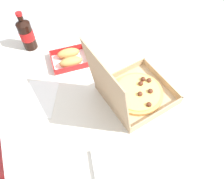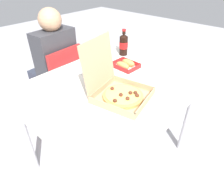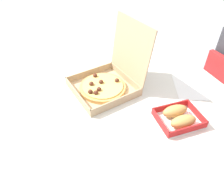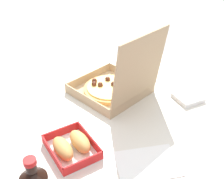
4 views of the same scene
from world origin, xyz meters
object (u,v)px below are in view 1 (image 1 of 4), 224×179
(cola_bottle, at_px, (26,34))
(paper_menu, at_px, (40,99))
(napkin_pile, at_px, (107,162))
(pizza_box_open, at_px, (133,92))
(bread_side_box, at_px, (70,58))

(cola_bottle, relative_size, paper_menu, 1.07)
(cola_bottle, height_order, napkin_pile, cola_bottle)
(pizza_box_open, xyz_separation_m, cola_bottle, (0.53, 0.39, 0.05))
(bread_side_box, bearing_deg, napkin_pile, 179.02)
(paper_menu, bearing_deg, pizza_box_open, -87.07)
(paper_menu, distance_m, napkin_pile, 0.44)
(pizza_box_open, xyz_separation_m, bread_side_box, (0.34, 0.21, -0.02))
(pizza_box_open, height_order, bread_side_box, pizza_box_open)
(pizza_box_open, height_order, paper_menu, pizza_box_open)
(napkin_pile, bearing_deg, bread_side_box, -0.98)
(napkin_pile, bearing_deg, paper_menu, 25.15)
(cola_bottle, bearing_deg, bread_side_box, -137.46)
(cola_bottle, height_order, paper_menu, cola_bottle)
(bread_side_box, relative_size, cola_bottle, 0.88)
(paper_menu, bearing_deg, bread_side_box, -24.04)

